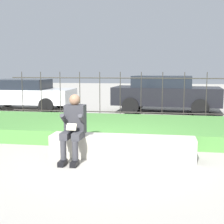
{
  "coord_description": "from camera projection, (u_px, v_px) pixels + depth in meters",
  "views": [
    {
      "loc": [
        1.01,
        -5.78,
        1.71
      ],
      "look_at": [
        -0.19,
        1.59,
        0.67
      ],
      "focal_mm": 50.0,
      "sensor_mm": 36.0,
      "label": 1
    }
  ],
  "objects": [
    {
      "name": "car_parked_left",
      "position": [
        24.0,
        93.0,
        13.05
      ],
      "size": [
        4.04,
        2.04,
        1.26
      ],
      "rotation": [
        0.0,
        0.0,
        0.02
      ],
      "color": "silver",
      "rests_on": "ground_plane"
    },
    {
      "name": "ground_plane",
      "position": [
        109.0,
        157.0,
        6.05
      ],
      "size": [
        60.0,
        60.0,
        0.0
      ],
      "primitive_type": "plane",
      "color": "#A8A399"
    },
    {
      "name": "stone_bench",
      "position": [
        122.0,
        148.0,
        5.98
      ],
      "size": [
        2.77,
        0.46,
        0.44
      ],
      "color": "#B7B2A3",
      "rests_on": "ground_plane"
    },
    {
      "name": "person_seated_reader",
      "position": [
        74.0,
        125.0,
        5.8
      ],
      "size": [
        0.42,
        0.73,
        1.24
      ],
      "color": "black",
      "rests_on": "ground_plane"
    },
    {
      "name": "grass_berm",
      "position": [
        123.0,
        128.0,
        8.14
      ],
      "size": [
        9.98,
        2.91,
        0.33
      ],
      "color": "#4C893D",
      "rests_on": "ground_plane"
    },
    {
      "name": "iron_fence",
      "position": [
        131.0,
        96.0,
        9.91
      ],
      "size": [
        7.98,
        0.03,
        1.61
      ],
      "color": "#332D28",
      "rests_on": "ground_plane"
    },
    {
      "name": "car_parked_center",
      "position": [
        165.0,
        93.0,
        12.13
      ],
      "size": [
        4.18,
        2.16,
        1.43
      ],
      "rotation": [
        0.0,
        0.0,
        -0.08
      ],
      "color": "black",
      "rests_on": "ground_plane"
    }
  ]
}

